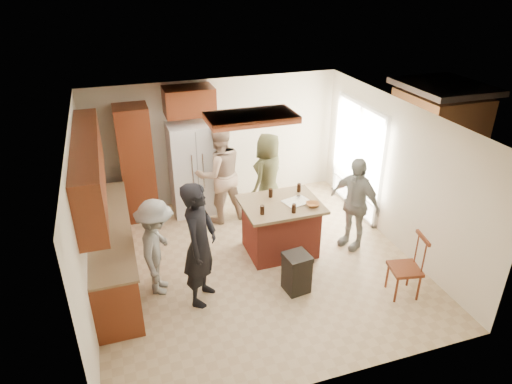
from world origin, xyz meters
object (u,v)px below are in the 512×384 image
object	(u,v)px
person_counter	(157,248)
refrigerator	(194,168)
person_side_right	(354,203)
person_front_left	(200,244)
trash_bin	(297,272)
kitchen_island	(280,227)
spindle_chair	(406,269)
person_behind_right	(268,175)
person_behind_left	(220,174)

from	to	relation	value
person_counter	refrigerator	size ratio (longest dim) A/B	0.84
person_side_right	person_counter	bearing A→B (deg)	-111.24
person_front_left	trash_bin	bearing A→B (deg)	-69.19
person_counter	kitchen_island	bearing A→B (deg)	-62.73
person_front_left	refrigerator	size ratio (longest dim) A/B	1.05
person_side_right	kitchen_island	xyz separation A→B (m)	(-1.25, 0.21, -0.35)
refrigerator	kitchen_island	bearing A→B (deg)	-60.76
person_front_left	person_counter	bearing A→B (deg)	86.74
refrigerator	trash_bin	size ratio (longest dim) A/B	2.86
person_front_left	person_side_right	bearing A→B (deg)	-46.57
spindle_chair	trash_bin	bearing A→B (deg)	158.69
trash_bin	spindle_chair	distance (m)	1.60
person_side_right	refrigerator	size ratio (longest dim) A/B	0.91
person_behind_right	kitchen_island	world-z (taller)	person_behind_right
person_behind_right	person_side_right	size ratio (longest dim) A/B	1.00
person_side_right	spindle_chair	bearing A→B (deg)	-20.78
person_front_left	trash_bin	world-z (taller)	person_front_left
person_behind_left	person_counter	bearing A→B (deg)	44.33
person_side_right	trash_bin	xyz separation A→B (m)	(-1.39, -0.85, -0.50)
person_behind_left	trash_bin	bearing A→B (deg)	94.88
person_behind_left	person_counter	distance (m)	2.27
person_counter	kitchen_island	world-z (taller)	person_counter
kitchen_island	trash_bin	size ratio (longest dim) A/B	2.03
person_behind_left	person_behind_right	xyz separation A→B (m)	(0.92, -0.09, -0.13)
person_behind_left	spindle_chair	distance (m)	3.67
person_front_left	kitchen_island	distance (m)	1.78
person_behind_left	person_behind_right	bearing A→B (deg)	166.80
person_behind_right	person_counter	size ratio (longest dim) A/B	1.09
person_front_left	trash_bin	distance (m)	1.53
trash_bin	refrigerator	bearing A→B (deg)	107.34
person_counter	person_side_right	bearing A→B (deg)	-70.37
person_side_right	spindle_chair	world-z (taller)	person_side_right
person_front_left	person_counter	world-z (taller)	person_front_left
person_counter	refrigerator	world-z (taller)	refrigerator
trash_bin	spindle_chair	world-z (taller)	spindle_chair
person_side_right	spindle_chair	size ratio (longest dim) A/B	1.66
person_behind_right	trash_bin	bearing A→B (deg)	41.63
person_front_left	person_behind_right	size ratio (longest dim) A/B	1.14
refrigerator	spindle_chair	xyz separation A→B (m)	(2.41, -3.53, -0.45)
refrigerator	trash_bin	bearing A→B (deg)	-72.66
person_side_right	kitchen_island	distance (m)	1.31
person_front_left	spindle_chair	distance (m)	3.02
person_front_left	trash_bin	xyz separation A→B (m)	(1.38, -0.26, -0.62)
person_behind_right	spindle_chair	xyz separation A→B (m)	(1.11, -2.92, -0.37)
person_counter	trash_bin	size ratio (longest dim) A/B	2.41
person_front_left	kitchen_island	world-z (taller)	person_front_left
person_behind_right	person_counter	bearing A→B (deg)	-2.92
person_front_left	person_counter	distance (m)	0.70
person_front_left	kitchen_island	bearing A→B (deg)	-30.96
person_front_left	spindle_chair	bearing A→B (deg)	-74.92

